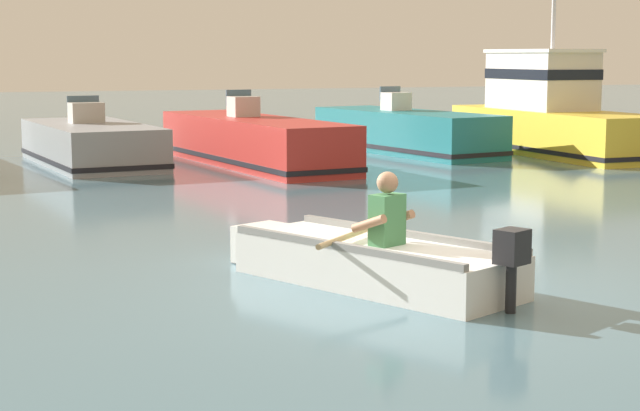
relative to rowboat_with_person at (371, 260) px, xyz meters
name	(u,v)px	position (x,y,z in m)	size (l,w,h in m)	color
ground_plane	(417,290)	(0.32, -0.43, -0.25)	(120.00, 120.00, 0.00)	slate
rowboat_with_person	(371,260)	(0.00, 0.00, 0.00)	(2.30, 3.54, 1.19)	white
moored_boat_grey	(91,145)	(-0.92, 12.97, 0.17)	(2.55, 5.19, 1.47)	gray
moored_boat_red	(253,142)	(2.34, 11.73, 0.23)	(2.56, 6.98, 1.59)	#B72D28
moored_boat_teal	(406,133)	(6.63, 13.08, 0.23)	(2.74, 6.00, 1.59)	#1E727A
moored_boat_yellow	(550,115)	(9.78, 11.70, 0.67)	(2.09, 6.58, 4.29)	gold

